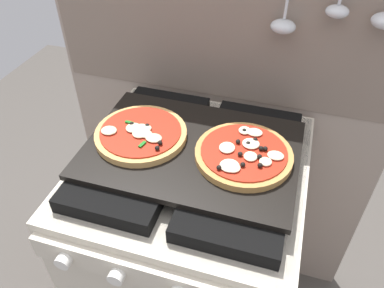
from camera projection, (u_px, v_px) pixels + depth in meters
The scene contains 5 objects.
kitchen_backsplash at pixel (221, 115), 1.29m from camera, with size 1.10×0.09×1.55m.
stove at pixel (192, 252), 1.27m from camera, with size 0.60×0.64×0.90m.
baking_tray at pixel (192, 149), 0.97m from camera, with size 0.54×0.38×0.02m, color black.
pizza_left at pixel (140, 134), 0.99m from camera, with size 0.24×0.24×0.03m.
pizza_right at pixel (244, 154), 0.93m from camera, with size 0.24×0.24×0.03m.
Camera 1 is at (0.21, -0.70, 1.55)m, focal length 35.30 mm.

